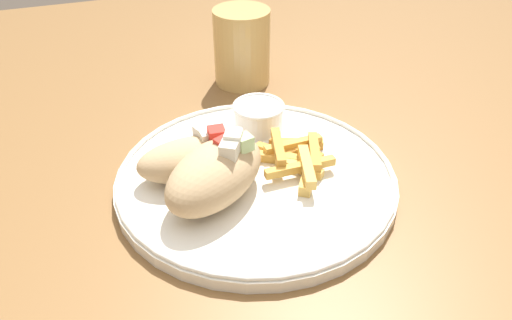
# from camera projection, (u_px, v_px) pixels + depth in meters

# --- Properties ---
(table) EXTENTS (1.48, 1.48, 0.78)m
(table) POSITION_uv_depth(u_px,v_px,m) (271.00, 227.00, 0.61)
(table) COLOR brown
(table) RESTS_ON ground_plane
(plate) EXTENTS (0.32, 0.32, 0.02)m
(plate) POSITION_uv_depth(u_px,v_px,m) (256.00, 177.00, 0.57)
(plate) COLOR white
(plate) RESTS_ON table
(pita_sandwich_near) EXTENTS (0.15, 0.14, 0.07)m
(pita_sandwich_near) POSITION_uv_depth(u_px,v_px,m) (216.00, 173.00, 0.52)
(pita_sandwich_near) COLOR tan
(pita_sandwich_near) RESTS_ON plate
(pita_sandwich_far) EXTENTS (0.13, 0.06, 0.06)m
(pita_sandwich_far) POSITION_uv_depth(u_px,v_px,m) (195.00, 157.00, 0.55)
(pita_sandwich_far) COLOR tan
(pita_sandwich_far) RESTS_ON plate
(fries_pile) EXTENTS (0.10, 0.11, 0.03)m
(fries_pile) POSITION_uv_depth(u_px,v_px,m) (296.00, 157.00, 0.58)
(fries_pile) COLOR gold
(fries_pile) RESTS_ON plate
(sauce_ramekin) EXTENTS (0.07, 0.07, 0.04)m
(sauce_ramekin) POSITION_uv_depth(u_px,v_px,m) (259.00, 115.00, 0.64)
(sauce_ramekin) COLOR white
(sauce_ramekin) RESTS_ON plate
(water_glass) EXTENTS (0.09, 0.09, 0.11)m
(water_glass) POSITION_uv_depth(u_px,v_px,m) (242.00, 50.00, 0.76)
(water_glass) COLOR tan
(water_glass) RESTS_ON table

